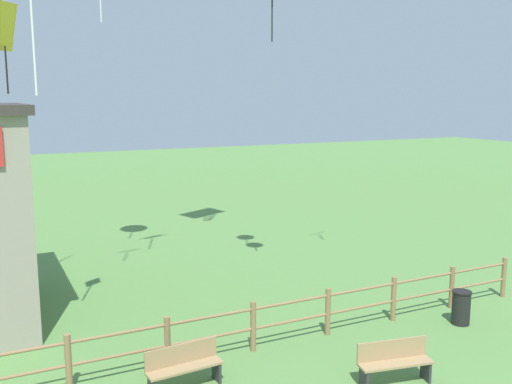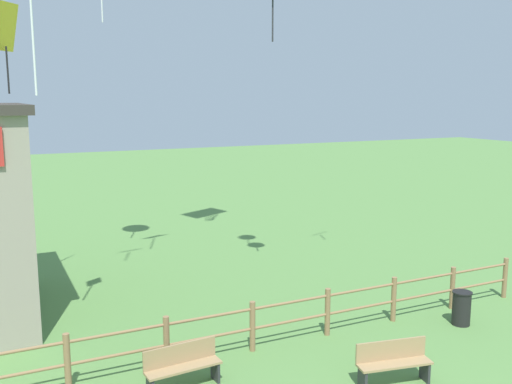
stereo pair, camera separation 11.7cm
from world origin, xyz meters
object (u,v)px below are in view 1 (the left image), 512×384
trash_bin (461,307)px  park_bench_near_fence (394,361)px  park_bench_by_building (184,365)px  kite_yellow_diamond (4,31)px

trash_bin → park_bench_near_fence: bearing=-154.9°
park_bench_by_building → kite_yellow_diamond: (-2.65, 6.70, 7.31)m
park_bench_by_building → trash_bin: bearing=-0.3°
park_bench_near_fence → trash_bin: size_ratio=1.82×
park_bench_by_building → trash_bin: park_bench_by_building is taller
park_bench_by_building → trash_bin: 7.84m
park_bench_by_building → trash_bin: size_ratio=1.79×
park_bench_near_fence → trash_bin: 4.14m
park_bench_near_fence → park_bench_by_building: size_ratio=1.01×
park_bench_near_fence → kite_yellow_diamond: size_ratio=0.68×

